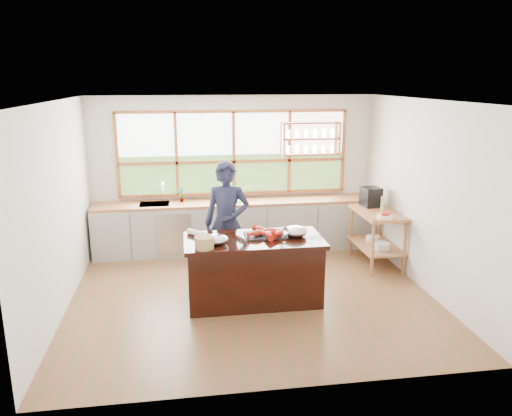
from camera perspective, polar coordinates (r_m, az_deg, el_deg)
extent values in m
plane|color=brown|center=(7.19, -0.50, -9.86)|extent=(5.00, 5.00, 0.00)
cube|color=beige|center=(8.93, -2.55, 4.08)|extent=(5.00, 0.02, 2.70)
cube|color=beige|center=(4.62, 3.39, -6.00)|extent=(5.00, 0.02, 2.70)
cube|color=beige|center=(6.87, -21.66, -0.14)|extent=(0.02, 4.50, 2.70)
cube|color=beige|center=(7.50, 18.75, 1.29)|extent=(0.02, 4.50, 2.70)
cube|color=silver|center=(6.55, -0.56, 12.19)|extent=(5.00, 4.50, 0.02)
cube|color=#B46135|center=(8.84, -2.55, 6.28)|extent=(4.05, 0.06, 1.50)
cube|color=white|center=(8.82, -2.60, 8.54)|extent=(3.98, 0.01, 0.75)
cube|color=#2E5722|center=(8.92, -2.54, 3.91)|extent=(3.98, 0.01, 0.70)
cube|color=#B46135|center=(8.91, 6.27, 9.68)|extent=(1.00, 0.28, 0.03)
cube|color=#B46135|center=(8.94, 6.22, 7.92)|extent=(1.00, 0.28, 0.03)
cube|color=#B46135|center=(8.98, 6.17, 6.18)|extent=(1.00, 0.28, 0.03)
cube|color=#B46135|center=(8.83, 3.05, 7.90)|extent=(0.03, 0.28, 0.55)
cube|color=#B46135|center=(9.08, 9.31, 7.92)|extent=(0.03, 0.28, 0.55)
cube|color=#ADACA5|center=(8.84, -2.27, -2.18)|extent=(4.90, 0.62, 0.85)
cube|color=#BABCC2|center=(8.50, -9.44, -3.04)|extent=(0.60, 0.01, 0.72)
cube|color=#AD623C|center=(8.72, -2.30, 0.65)|extent=(4.90, 0.62, 0.05)
cube|color=#BABCC2|center=(8.70, -11.49, -0.04)|extent=(0.50, 0.42, 0.16)
cube|color=#AD623C|center=(8.06, 16.64, -4.30)|extent=(0.04, 0.04, 0.90)
cube|color=#AD623C|center=(8.93, 13.96, -2.28)|extent=(0.04, 0.04, 0.90)
cube|color=#AD623C|center=(7.86, 13.19, -4.55)|extent=(0.04, 0.04, 0.90)
cube|color=#AD623C|center=(8.75, 10.81, -2.46)|extent=(0.04, 0.04, 0.90)
cube|color=#AD623C|center=(8.43, 13.55, -4.18)|extent=(0.62, 1.10, 0.03)
cube|color=#AD623C|center=(8.27, 13.78, -0.54)|extent=(0.62, 1.10, 0.05)
cylinder|color=white|center=(8.19, 14.22, -4.27)|extent=(0.24, 0.24, 0.11)
cylinder|color=white|center=(8.55, 13.20, -3.49)|extent=(0.24, 0.24, 0.09)
cube|color=black|center=(6.84, -0.27, -7.34)|extent=(1.77, 0.82, 0.84)
cube|color=black|center=(6.68, -0.28, -3.76)|extent=(1.85, 0.90, 0.06)
imported|color=#1D2039|center=(7.34, -3.35, -1.74)|extent=(0.75, 0.59, 1.83)
imported|color=slate|center=(8.70, -8.54, 1.50)|extent=(0.16, 0.13, 0.26)
cube|color=green|center=(8.70, -3.12, 0.83)|extent=(0.41, 0.31, 0.01)
cube|color=black|center=(8.54, 13.00, 1.25)|extent=(0.32, 0.34, 0.32)
cylinder|color=#96B35D|center=(8.22, 14.28, 0.41)|extent=(0.08, 0.08, 0.25)
cylinder|color=white|center=(7.89, 14.54, -0.95)|extent=(0.24, 0.24, 0.05)
sphere|color=red|center=(7.89, 14.90, -0.59)|extent=(0.07, 0.07, 0.07)
sphere|color=red|center=(7.92, 14.53, -0.51)|extent=(0.07, 0.07, 0.07)
sphere|color=red|center=(7.88, 14.21, -0.56)|extent=(0.07, 0.07, 0.07)
sphere|color=red|center=(7.83, 14.38, -0.67)|extent=(0.07, 0.07, 0.07)
sphere|color=red|center=(7.84, 14.81, -0.69)|extent=(0.07, 0.07, 0.07)
cube|color=black|center=(6.78, 1.06, -3.13)|extent=(0.55, 0.40, 0.02)
ellipsoid|color=#C90200|center=(6.70, 0.12, -2.91)|extent=(0.23, 0.15, 0.08)
ellipsoid|color=#C90200|center=(6.80, 1.70, -2.66)|extent=(0.23, 0.14, 0.08)
ellipsoid|color=#C90200|center=(6.71, 2.72, -2.92)|extent=(0.21, 0.21, 0.08)
ellipsoid|color=#C90200|center=(6.88, 0.48, -2.46)|extent=(0.18, 0.23, 0.08)
ellipsoid|color=#C90200|center=(6.64, 1.43, -3.09)|extent=(0.11, 0.22, 0.08)
ellipsoid|color=#BABCC2|center=(6.47, -4.49, -3.60)|extent=(0.29, 0.29, 0.14)
ellipsoid|color=#BABCC2|center=(6.78, 4.52, -2.69)|extent=(0.31, 0.31, 0.15)
cylinder|color=white|center=(6.50, 3.36, -4.00)|extent=(0.06, 0.06, 0.01)
cylinder|color=white|center=(6.48, 3.37, -3.45)|extent=(0.01, 0.01, 0.13)
ellipsoid|color=white|center=(6.45, 3.38, -2.61)|extent=(0.08, 0.08, 0.10)
cylinder|color=tan|center=(6.30, -5.93, -3.95)|extent=(0.24, 0.24, 0.16)
cylinder|color=white|center=(6.82, -6.88, -2.86)|extent=(0.25, 0.28, 0.08)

